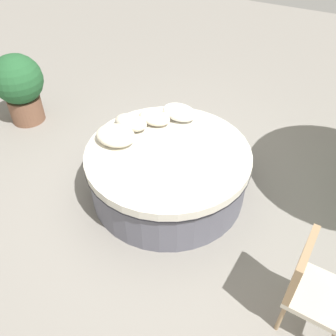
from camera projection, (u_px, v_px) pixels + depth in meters
ground_plane at (168, 191)px, 4.65m from camera, size 16.00×16.00×0.00m
round_bed at (168, 172)px, 4.43m from camera, size 1.97×1.97×0.66m
throw_pillow_0 at (179, 112)px, 4.65m from camera, size 0.46×0.29×0.20m
throw_pillow_1 at (154, 118)px, 4.60m from camera, size 0.43×0.29×0.15m
throw_pillow_2 at (131, 122)px, 4.50m from camera, size 0.44×0.29×0.18m
throw_pillow_3 at (116, 135)px, 4.29m from camera, size 0.49×0.39×0.19m
patio_chair at (310, 283)px, 3.04m from camera, size 0.53×0.55×0.98m
planter at (19, 85)px, 5.47m from camera, size 0.76×0.76×1.10m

